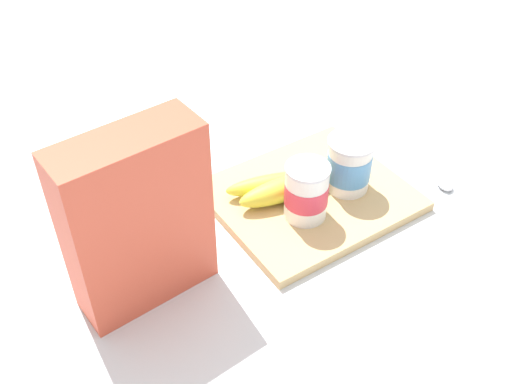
{
  "coord_description": "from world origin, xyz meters",
  "views": [
    {
      "loc": [
        0.47,
        0.55,
        0.64
      ],
      "look_at": [
        0.1,
        0.0,
        0.07
      ],
      "focal_mm": 42.07,
      "sensor_mm": 36.0,
      "label": 1
    }
  ],
  "objects_px": {
    "banana_bunch": "(284,186)",
    "spoon": "(439,174)",
    "cereal_box": "(138,221)",
    "yogurt_cup_back": "(306,192)",
    "yogurt_cup_front": "(349,164)",
    "cutting_board": "(310,196)"
  },
  "relations": [
    {
      "from": "spoon",
      "to": "banana_bunch",
      "type": "bearing_deg",
      "value": -19.33
    },
    {
      "from": "cutting_board",
      "to": "yogurt_cup_back",
      "type": "distance_m",
      "value": 0.07
    },
    {
      "from": "spoon",
      "to": "yogurt_cup_front",
      "type": "bearing_deg",
      "value": -18.0
    },
    {
      "from": "yogurt_cup_back",
      "to": "banana_bunch",
      "type": "distance_m",
      "value": 0.06
    },
    {
      "from": "yogurt_cup_back",
      "to": "spoon",
      "type": "bearing_deg",
      "value": 172.09
    },
    {
      "from": "banana_bunch",
      "to": "spoon",
      "type": "relative_size",
      "value": 1.37
    },
    {
      "from": "banana_bunch",
      "to": "yogurt_cup_back",
      "type": "bearing_deg",
      "value": 90.37
    },
    {
      "from": "yogurt_cup_back",
      "to": "cereal_box",
      "type": "bearing_deg",
      "value": -2.6
    },
    {
      "from": "cutting_board",
      "to": "spoon",
      "type": "xyz_separation_m",
      "value": [
        -0.22,
        0.07,
        -0.0
      ]
    },
    {
      "from": "yogurt_cup_front",
      "to": "yogurt_cup_back",
      "type": "bearing_deg",
      "value": 9.64
    },
    {
      "from": "banana_bunch",
      "to": "spoon",
      "type": "height_order",
      "value": "banana_bunch"
    },
    {
      "from": "cereal_box",
      "to": "cutting_board",
      "type": "bearing_deg",
      "value": -179.39
    },
    {
      "from": "cutting_board",
      "to": "banana_bunch",
      "type": "height_order",
      "value": "banana_bunch"
    },
    {
      "from": "yogurt_cup_front",
      "to": "cereal_box",
      "type": "bearing_deg",
      "value": 0.75
    },
    {
      "from": "cutting_board",
      "to": "yogurt_cup_front",
      "type": "height_order",
      "value": "yogurt_cup_front"
    },
    {
      "from": "spoon",
      "to": "cutting_board",
      "type": "bearing_deg",
      "value": -18.11
    },
    {
      "from": "yogurt_cup_back",
      "to": "banana_bunch",
      "type": "height_order",
      "value": "yogurt_cup_back"
    },
    {
      "from": "cutting_board",
      "to": "yogurt_cup_back",
      "type": "xyz_separation_m",
      "value": [
        0.04,
        0.04,
        0.05
      ]
    },
    {
      "from": "cereal_box",
      "to": "banana_bunch",
      "type": "distance_m",
      "value": 0.28
    },
    {
      "from": "cereal_box",
      "to": "yogurt_cup_back",
      "type": "distance_m",
      "value": 0.27
    },
    {
      "from": "yogurt_cup_front",
      "to": "banana_bunch",
      "type": "height_order",
      "value": "yogurt_cup_front"
    },
    {
      "from": "yogurt_cup_front",
      "to": "yogurt_cup_back",
      "type": "distance_m",
      "value": 0.1
    }
  ]
}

